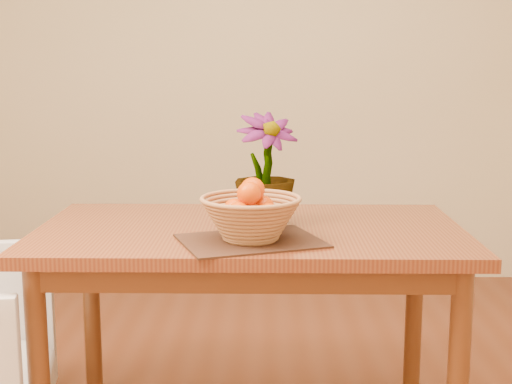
{
  "coord_description": "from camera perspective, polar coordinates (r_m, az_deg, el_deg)",
  "views": [
    {
      "loc": [
        0.06,
        -2.0,
        1.27
      ],
      "look_at": [
        0.02,
        0.17,
        0.89
      ],
      "focal_mm": 50.0,
      "sensor_mm": 36.0,
      "label": 1
    }
  ],
  "objects": [
    {
      "name": "potted_plant",
      "position": [
        2.36,
        0.75,
        1.81
      ],
      "size": [
        0.28,
        0.28,
        0.37
      ],
      "primitive_type": "imported",
      "rotation": [
        0.0,
        0.0,
        0.43
      ],
      "color": "#164D16",
      "rests_on": "table"
    },
    {
      "name": "table",
      "position": [
        2.38,
        -0.48,
        -4.87
      ],
      "size": [
        1.4,
        0.8,
        0.75
      ],
      "color": "brown",
      "rests_on": "floor"
    },
    {
      "name": "wicker_basket",
      "position": [
        2.14,
        -0.42,
        -2.25
      ],
      "size": [
        0.31,
        0.31,
        0.13
      ],
      "color": "#A67345",
      "rests_on": "placemat"
    },
    {
      "name": "placemat",
      "position": [
        2.16,
        -0.42,
        -3.93
      ],
      "size": [
        0.49,
        0.43,
        0.01
      ],
      "primitive_type": "cube",
      "rotation": [
        0.0,
        0.0,
        0.35
      ],
      "color": "#381D14",
      "rests_on": "table"
    },
    {
      "name": "wall_back",
      "position": [
        4.25,
        0.17,
        11.0
      ],
      "size": [
        4.0,
        0.02,
        2.7
      ],
      "primitive_type": "cube",
      "color": "beige",
      "rests_on": "floor"
    },
    {
      "name": "orange_pile",
      "position": [
        2.13,
        -0.42,
        -1.07
      ],
      "size": [
        0.17,
        0.18,
        0.13
      ],
      "rotation": [
        0.0,
        0.0,
        0.36
      ],
      "color": "#CE4603",
      "rests_on": "wicker_basket"
    }
  ]
}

